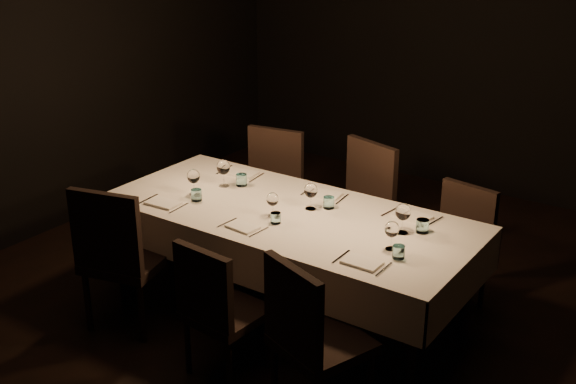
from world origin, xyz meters
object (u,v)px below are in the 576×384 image
Objects in this scene: chair_near_center at (217,305)px; chair_far_center at (358,205)px; chair_far_right at (458,241)px; chair_near_left at (120,252)px; chair_near_right at (310,333)px; dining_table at (288,222)px; chair_far_left at (269,186)px.

chair_near_center is 1.65m from chair_far_center.
chair_near_center is at bearing -107.09° from chair_far_right.
chair_near_right is (1.51, -0.06, -0.03)m from chair_near_left.
dining_table is 2.53× the size of chair_far_left.
chair_near_left is 1.54m from chair_far_left.
chair_near_left is at bearing 17.89° from chair_near_right.
dining_table is 2.86× the size of chair_near_center.
chair_near_left is at bearing -127.59° from chair_far_right.
chair_near_right is at bearing -86.57° from chair_far_right.
chair_far_left is at bearing 133.15° from dining_table.
chair_near_left reaches higher than dining_table.
dining_table is 1.20m from chair_far_right.
chair_far_center is at bearing -172.22° from chair_far_right.
chair_far_left is 0.79m from chair_far_center.
chair_far_center reaches higher than chair_near_center.
chair_near_left reaches higher than chair_far_right.
chair_far_center reaches higher than chair_near_left.
dining_table is at bearing -79.66° from chair_far_center.
chair_far_center is at bearing -5.54° from chair_far_left.
chair_far_center reaches higher than chair_far_left.
chair_far_left reaches higher than chair_near_right.
chair_far_right is (0.18, 1.61, -0.04)m from chair_near_right.
chair_near_center is 1.01× the size of chair_far_right.
chair_near_right is (0.72, -0.84, -0.16)m from dining_table.
dining_table is at bearing -129.89° from chair_far_right.
chair_far_left is at bearing -159.68° from chair_far_center.
chair_far_center is (0.09, 0.80, -0.13)m from dining_table.
chair_near_left reaches higher than chair_near_center.
chair_near_right is at bearing 163.57° from chair_near_left.
chair_far_center is at bearing 83.45° from dining_table.
dining_table is at bearing -29.29° from chair_near_right.
chair_far_right is (0.81, -0.03, -0.07)m from chair_far_center.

